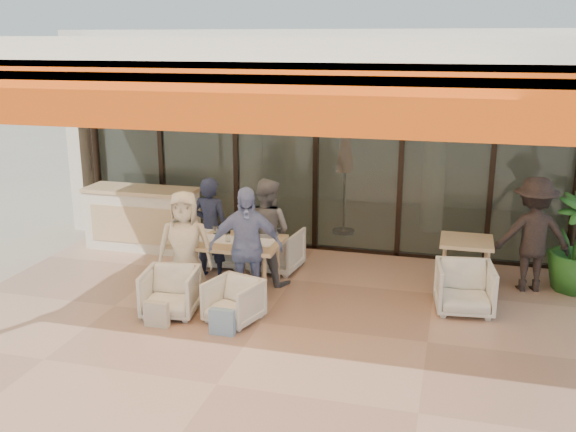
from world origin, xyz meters
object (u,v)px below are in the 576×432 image
at_px(chair_far_right, 276,248).
at_px(diner_cream, 185,247).
at_px(diner_navy, 211,228).
at_px(dining_table, 227,244).
at_px(chair_near_right, 233,299).
at_px(side_table, 466,247).
at_px(chair_near_left, 170,290).
at_px(diner_periwinkle, 246,248).
at_px(standing_woman, 533,235).
at_px(host_counter, 142,218).
at_px(diner_grey, 266,231).
at_px(chair_far_left, 224,246).
at_px(side_chair, 465,286).

bearing_deg(chair_far_right, diner_cream, 66.15).
bearing_deg(diner_cream, diner_navy, 75.64).
relative_size(dining_table, chair_near_right, 2.48).
xyz_separation_m(dining_table, side_table, (3.16, 0.84, -0.05)).
distance_m(chair_far_right, chair_near_left, 2.08).
xyz_separation_m(diner_periwinkle, standing_woman, (3.59, 1.54, 0.00)).
distance_m(diner_cream, side_table, 3.80).
relative_size(host_counter, dining_table, 1.23).
bearing_deg(diner_navy, chair_near_right, 123.52).
xyz_separation_m(chair_near_right, diner_periwinkle, (-0.00, 0.50, 0.50)).
xyz_separation_m(host_counter, diner_cream, (1.57, -1.82, 0.22)).
relative_size(diner_navy, diner_grey, 0.98).
bearing_deg(chair_near_right, chair_near_left, -162.79).
relative_size(diner_grey, side_table, 2.05).
height_order(diner_grey, side_table, diner_grey).
xyz_separation_m(diner_navy, standing_woman, (4.43, 0.64, 0.06)).
relative_size(chair_far_left, chair_near_right, 1.06).
bearing_deg(side_chair, chair_far_left, 159.54).
distance_m(chair_far_right, side_table, 2.75).
bearing_deg(diner_grey, diner_periwinkle, 103.81).
bearing_deg(chair_far_left, standing_woman, 175.04).
distance_m(dining_table, standing_woman, 4.16).
bearing_deg(diner_periwinkle, side_chair, -6.88).
relative_size(diner_navy, diner_periwinkle, 0.93).
bearing_deg(chair_far_right, diner_navy, 37.87).
distance_m(chair_far_left, diner_navy, 0.66).
bearing_deg(diner_cream, chair_near_right, -45.13).
relative_size(chair_near_left, side_table, 0.90).
xyz_separation_m(host_counter, diner_grey, (2.41, -0.92, 0.23)).
xyz_separation_m(chair_far_left, standing_woman, (4.43, 0.14, 0.49)).
height_order(chair_far_left, chair_near_right, chair_far_left).
distance_m(diner_periwinkle, standing_woman, 3.91).
height_order(diner_periwinkle, standing_woman, standing_woman).
height_order(dining_table, chair_far_right, dining_table).
distance_m(chair_near_left, diner_periwinkle, 1.08).
xyz_separation_m(side_chair, standing_woman, (0.86, 1.00, 0.45)).
relative_size(chair_near_left, diner_periwinkle, 0.42).
height_order(chair_far_right, diner_periwinkle, diner_periwinkle).
relative_size(chair_near_left, side_chair, 0.93).
relative_size(chair_near_left, diner_navy, 0.45).
xyz_separation_m(chair_far_right, side_chair, (2.73, -0.85, 0.00)).
height_order(diner_navy, diner_periwinkle, diner_periwinkle).
height_order(host_counter, standing_woman, standing_woman).
height_order(host_counter, diner_navy, diner_navy).
distance_m(chair_far_left, diner_grey, 1.07).
bearing_deg(diner_cream, diner_grey, 32.61).
distance_m(chair_far_right, diner_periwinkle, 1.47).
height_order(chair_far_right, standing_woman, standing_woman).
xyz_separation_m(dining_table, chair_far_right, (0.43, 0.94, -0.33)).
xyz_separation_m(chair_far_right, chair_near_left, (-0.84, -1.90, -0.02)).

